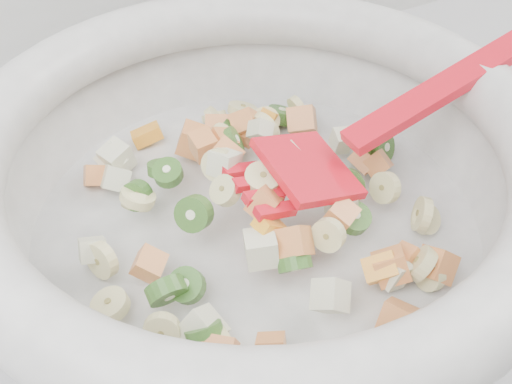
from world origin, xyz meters
name	(u,v)px	position (x,y,z in m)	size (l,w,h in m)	color
mixing_bowl	(257,175)	(0.15, 1.47, 0.97)	(0.51, 0.44, 0.14)	silver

